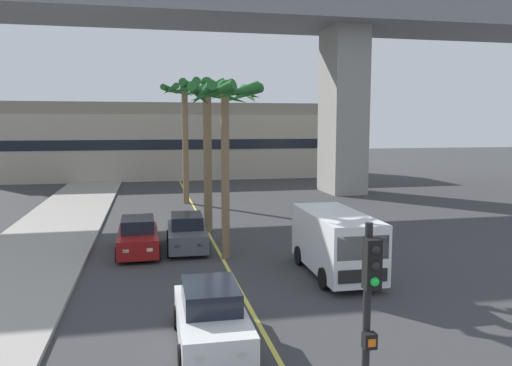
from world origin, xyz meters
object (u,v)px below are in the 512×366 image
Objects in this scene: car_queue_front at (138,237)px; palm_tree_mid_median at (207,113)px; palm_tree_far_median at (225,109)px; palm_tree_near_median at (185,109)px; traffic_light_median_near at (369,320)px; car_queue_third at (211,318)px; delivery_van at (336,241)px; car_queue_second at (187,233)px.

palm_tree_mid_median is at bearing 46.69° from car_queue_front.
palm_tree_far_median is (3.65, -1.70, 5.58)m from car_queue_front.
car_queue_front is 0.48× the size of palm_tree_near_median.
car_queue_third is at bearing 107.29° from traffic_light_median_near.
traffic_light_median_near reaches higher than delivery_van.
car_queue_second is at bearing 125.39° from palm_tree_far_median.
palm_tree_near_median is 10.06m from palm_tree_mid_median.
delivery_van reaches higher than car_queue_second.
traffic_light_median_near is at bearing -89.52° from palm_tree_far_median.
traffic_light_median_near is at bearing -72.71° from car_queue_third.
delivery_van is (5.33, 5.10, 0.57)m from car_queue_third.
palm_tree_mid_median reaches higher than delivery_van.
palm_tree_near_median is (-0.65, 29.36, 4.03)m from traffic_light_median_near.
car_queue_second is at bearing 9.86° from car_queue_front.
delivery_van is at bearing -33.49° from car_queue_front.
delivery_van reaches higher than car_queue_third.
traffic_light_median_near is 0.49× the size of palm_tree_near_median.
car_queue_third is (-0.15, -10.34, 0.00)m from car_queue_second.
car_queue_second is at bearing -112.11° from palm_tree_mid_median.
delivery_van is 11.37m from traffic_light_median_near.
delivery_van is 1.26× the size of traffic_light_median_near.
delivery_van is at bearing -77.21° from palm_tree_near_median.
car_queue_second is at bearing 89.15° from car_queue_third.
palm_tree_far_median is at bearing 90.48° from traffic_light_median_near.
traffic_light_median_near is at bearing -88.74° from palm_tree_near_median.
palm_tree_mid_median is 5.46m from palm_tree_far_median.
palm_tree_near_median reaches higher than car_queue_front.
car_queue_third is 0.78× the size of delivery_van.
car_queue_front is at bearing 103.59° from traffic_light_median_near.
car_queue_front is at bearing 101.46° from car_queue_third.
palm_tree_far_median reaches higher than car_queue_third.
delivery_van is at bearing -45.34° from car_queue_second.
car_queue_front and car_queue_third have the same top height.
palm_tree_mid_median is at bearing 83.65° from car_queue_third.
palm_tree_far_median is (1.48, -2.08, 5.58)m from car_queue_second.
palm_tree_far_median is at bearing -24.97° from car_queue_front.
palm_tree_mid_median is at bearing 91.05° from palm_tree_far_median.
palm_tree_far_median is (-0.12, 13.87, 3.58)m from traffic_light_median_near.
car_queue_third is at bearing -96.35° from palm_tree_mid_median.
car_queue_third is (2.02, -9.96, 0.00)m from car_queue_front.
palm_tree_near_median is at bearing 85.98° from car_queue_second.
car_queue_second is 10.34m from car_queue_third.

